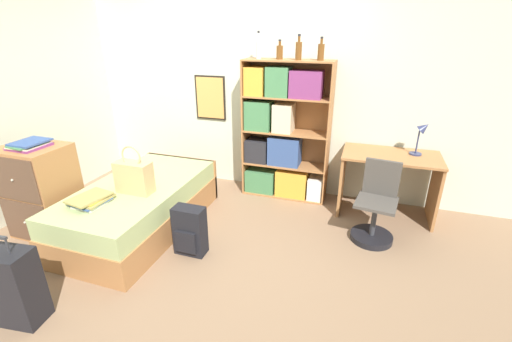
# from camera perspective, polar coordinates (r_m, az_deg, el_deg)

# --- Properties ---
(ground_plane) EXTENTS (14.00, 14.00, 0.00)m
(ground_plane) POSITION_cam_1_polar(r_m,az_deg,el_deg) (3.61, -8.32, -11.18)
(ground_plane) COLOR #84664C
(wall_back) EXTENTS (10.00, 0.09, 2.60)m
(wall_back) POSITION_cam_1_polar(r_m,az_deg,el_deg) (4.43, -0.60, 13.60)
(wall_back) COLOR beige
(wall_back) RESTS_ON ground_plane
(wall_left) EXTENTS (0.06, 10.00, 2.60)m
(wall_left) POSITION_cam_1_polar(r_m,az_deg,el_deg) (4.56, -35.66, 9.72)
(wall_left) COLOR beige
(wall_left) RESTS_ON ground_plane
(bed) EXTENTS (0.96, 1.81, 0.50)m
(bed) POSITION_cam_1_polar(r_m,az_deg,el_deg) (3.87, -18.60, -5.52)
(bed) COLOR #A36B3D
(bed) RESTS_ON ground_plane
(handbag) EXTENTS (0.35, 0.16, 0.48)m
(handbag) POSITION_cam_1_polar(r_m,az_deg,el_deg) (3.53, -19.66, -0.89)
(handbag) COLOR tan
(handbag) RESTS_ON bed
(book_stack_on_bed) EXTENTS (0.31, 0.39, 0.07)m
(book_stack_on_bed) POSITION_cam_1_polar(r_m,az_deg,el_deg) (3.50, -25.80, -4.36)
(book_stack_on_bed) COLOR silver
(book_stack_on_bed) RESTS_ON bed
(suitcase) EXTENTS (0.51, 0.28, 0.73)m
(suitcase) POSITION_cam_1_polar(r_m,az_deg,el_deg) (3.14, -36.27, -15.13)
(suitcase) COLOR black
(suitcase) RESTS_ON ground_plane
(dresser) EXTENTS (0.61, 0.51, 0.94)m
(dresser) POSITION_cam_1_polar(r_m,az_deg,el_deg) (4.10, -32.12, -2.82)
(dresser) COLOR #A36B3D
(dresser) RESTS_ON ground_plane
(magazine_pile_on_dresser) EXTENTS (0.31, 0.33, 0.06)m
(magazine_pile_on_dresser) POSITION_cam_1_polar(r_m,az_deg,el_deg) (3.92, -33.62, 3.68)
(magazine_pile_on_dresser) COLOR #7A336B
(magazine_pile_on_dresser) RESTS_ON dresser
(bookcase) EXTENTS (1.05, 0.33, 1.68)m
(bookcase) POSITION_cam_1_polar(r_m,az_deg,el_deg) (4.21, 4.11, 6.05)
(bookcase) COLOR #A36B3D
(bookcase) RESTS_ON ground_plane
(bottle_green) EXTENTS (0.06, 0.06, 0.30)m
(bottle_green) POSITION_cam_1_polar(r_m,az_deg,el_deg) (4.09, 0.42, 19.77)
(bottle_green) COLOR #B7BCC1
(bottle_green) RESTS_ON bookcase
(bottle_brown) EXTENTS (0.07, 0.07, 0.21)m
(bottle_brown) POSITION_cam_1_polar(r_m,az_deg,el_deg) (4.05, 3.96, 19.21)
(bottle_brown) COLOR brown
(bottle_brown) RESTS_ON bookcase
(bottle_clear) EXTENTS (0.07, 0.07, 0.27)m
(bottle_clear) POSITION_cam_1_polar(r_m,az_deg,el_deg) (3.96, 7.12, 19.35)
(bottle_clear) COLOR brown
(bottle_clear) RESTS_ON bookcase
(bottle_blue) EXTENTS (0.07, 0.07, 0.24)m
(bottle_blue) POSITION_cam_1_polar(r_m,az_deg,el_deg) (3.95, 10.78, 18.99)
(bottle_blue) COLOR brown
(bottle_blue) RESTS_ON bookcase
(desk) EXTENTS (1.03, 0.58, 0.73)m
(desk) POSITION_cam_1_polar(r_m,az_deg,el_deg) (4.09, 21.22, -0.48)
(desk) COLOR #A36B3D
(desk) RESTS_ON ground_plane
(desk_lamp) EXTENTS (0.17, 0.13, 0.38)m
(desk_lamp) POSITION_cam_1_polar(r_m,az_deg,el_deg) (4.05, 25.99, 5.77)
(desk_lamp) COLOR navy
(desk_lamp) RESTS_ON desk
(desk_chair) EXTENTS (0.43, 0.43, 0.81)m
(desk_chair) POSITION_cam_1_polar(r_m,az_deg,el_deg) (3.66, 19.20, -6.95)
(desk_chair) COLOR black
(desk_chair) RESTS_ON ground_plane
(backpack) EXTENTS (0.29, 0.19, 0.48)m
(backpack) POSITION_cam_1_polar(r_m,az_deg,el_deg) (3.32, -10.98, -9.82)
(backpack) COLOR black
(backpack) RESTS_ON ground_plane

